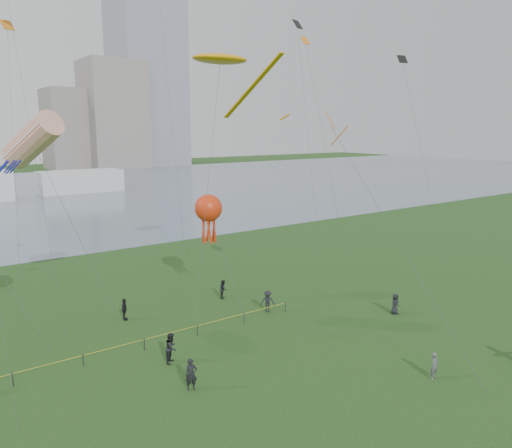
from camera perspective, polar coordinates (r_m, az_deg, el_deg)
ground_plane at (r=29.94m, az=11.85°, el=-18.29°), size 400.00×400.00×0.00m
lake at (r=119.83m, az=-26.04°, el=2.89°), size 400.00×120.00×0.08m
tower at (r=207.56m, az=-12.70°, el=23.35°), size 24.00×24.00×120.00m
building_mid at (r=191.01m, az=-15.95°, el=11.88°), size 20.00×20.00×38.00m
building_low at (r=192.38m, az=-20.48°, el=10.11°), size 16.00×18.00×28.00m
pavilion_right at (r=120.73m, az=-19.42°, el=4.61°), size 18.00×7.00×5.00m
fence at (r=33.07m, az=-22.77°, el=-14.91°), size 24.07×0.07×1.05m
kite_flyer at (r=32.12m, az=19.73°, el=-15.00°), size 0.65×0.50×1.60m
spectator_a at (r=32.59m, az=-9.64°, el=-13.77°), size 1.18×1.18×1.93m
spectator_b at (r=40.28m, az=1.33°, el=-8.82°), size 1.31×1.20×1.77m
spectator_c at (r=39.97m, az=-14.81°, el=-9.41°), size 0.87×1.07×1.70m
spectator_d at (r=41.40m, az=15.60°, el=-8.77°), size 0.87×0.63×1.65m
spectator_f at (r=29.38m, az=-7.42°, el=-16.69°), size 0.78×0.64×1.84m
spectator_g at (r=43.54m, az=-3.74°, el=-7.43°), size 0.96×0.99×1.60m
kite_stingray at (r=40.37m, az=-4.01°, el=18.18°), size 7.01×9.93×20.07m
kite_windsock at (r=35.98m, az=-24.16°, el=8.73°), size 7.12×5.17×15.66m
kite_octopus at (r=41.22m, az=-5.45°, el=1.73°), size 2.27×6.28×9.15m
kite_delta at (r=35.36m, az=9.32°, el=10.18°), size 1.47×13.52×15.57m
small_kites at (r=42.79m, az=-8.00°, el=22.99°), size 37.04×11.65×11.75m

